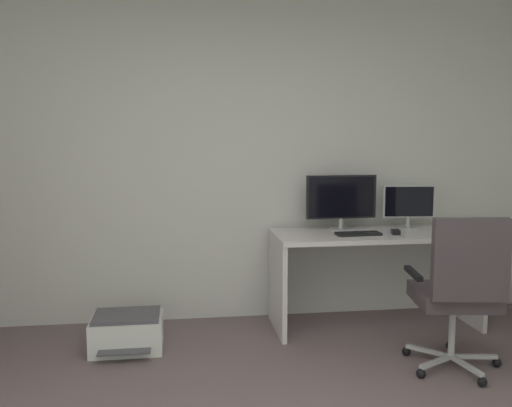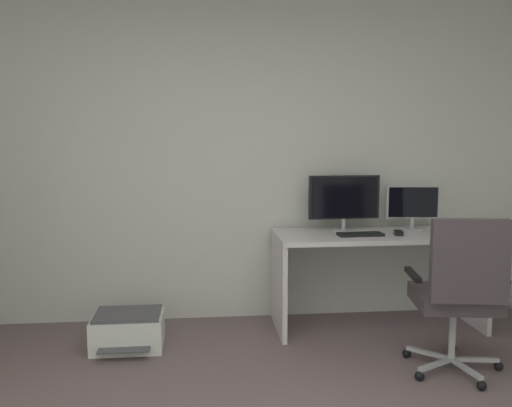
# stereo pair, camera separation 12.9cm
# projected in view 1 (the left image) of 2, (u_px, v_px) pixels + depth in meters

# --- Properties ---
(wall_back) EXTENTS (5.46, 0.10, 2.65)m
(wall_back) POSITION_uv_depth(u_px,v_px,m) (230.00, 157.00, 4.40)
(wall_back) COLOR silver
(wall_back) RESTS_ON ground
(desk) EXTENTS (1.59, 0.63, 0.75)m
(desk) POSITION_uv_depth(u_px,v_px,m) (375.00, 256.00, 4.24)
(desk) COLOR silver
(desk) RESTS_ON ground
(monitor_main) EXTENTS (0.57, 0.18, 0.44)m
(monitor_main) POSITION_uv_depth(u_px,v_px,m) (341.00, 199.00, 4.29)
(monitor_main) COLOR #B2B5B7
(monitor_main) RESTS_ON desk
(monitor_secondary) EXTENTS (0.42, 0.18, 0.35)m
(monitor_secondary) POSITION_uv_depth(u_px,v_px,m) (408.00, 204.00, 4.37)
(monitor_secondary) COLOR #B2B5B7
(monitor_secondary) RESTS_ON desk
(keyboard) EXTENTS (0.34, 0.14, 0.02)m
(keyboard) POSITION_uv_depth(u_px,v_px,m) (358.00, 234.00, 4.10)
(keyboard) COLOR black
(keyboard) RESTS_ON desk
(computer_mouse) EXTENTS (0.08, 0.11, 0.03)m
(computer_mouse) POSITION_uv_depth(u_px,v_px,m) (396.00, 232.00, 4.13)
(computer_mouse) COLOR black
(computer_mouse) RESTS_ON desk
(office_chair) EXTENTS (0.63, 0.62, 1.02)m
(office_chair) POSITION_uv_depth(u_px,v_px,m) (459.00, 287.00, 3.36)
(office_chair) COLOR #B7BABC
(office_chair) RESTS_ON ground
(printer) EXTENTS (0.49, 0.46, 0.25)m
(printer) POSITION_uv_depth(u_px,v_px,m) (127.00, 332.00, 3.81)
(printer) COLOR silver
(printer) RESTS_ON ground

